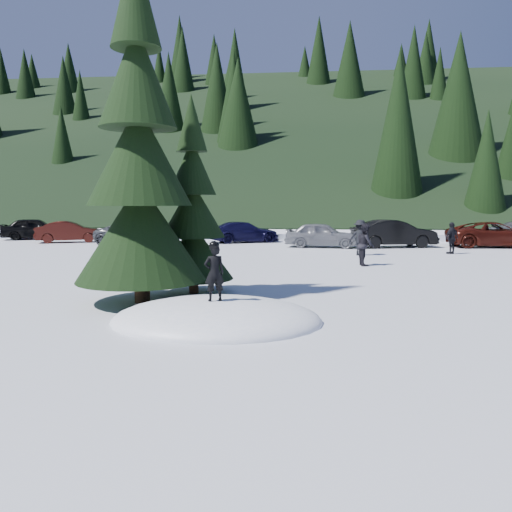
# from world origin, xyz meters

# --- Properties ---
(ground) EXTENTS (200.00, 200.00, 0.00)m
(ground) POSITION_xyz_m (0.00, 0.00, 0.00)
(ground) COLOR white
(ground) RESTS_ON ground
(snow_mound) EXTENTS (4.48, 3.52, 0.96)m
(snow_mound) POSITION_xyz_m (0.00, 0.00, 0.00)
(snow_mound) COLOR white
(snow_mound) RESTS_ON ground
(forest_hillside) EXTENTS (200.00, 60.00, 25.00)m
(forest_hillside) POSITION_xyz_m (0.00, 54.00, 12.50)
(forest_hillside) COLOR black
(forest_hillside) RESTS_ON ground
(spruce_tall) EXTENTS (3.20, 3.20, 8.60)m
(spruce_tall) POSITION_xyz_m (-2.20, 1.80, 3.32)
(spruce_tall) COLOR #311C10
(spruce_tall) RESTS_ON ground
(spruce_short) EXTENTS (2.20, 2.20, 5.37)m
(spruce_short) POSITION_xyz_m (-1.20, 3.20, 2.10)
(spruce_short) COLOR #311C10
(spruce_short) RESTS_ON ground
(child_skier) EXTENTS (0.50, 0.43, 1.16)m
(child_skier) POSITION_xyz_m (-0.01, -0.18, 1.06)
(child_skier) COLOR black
(child_skier) RESTS_ON snow_mound
(adult_0) EXTENTS (0.72, 0.88, 1.66)m
(adult_0) POSITION_xyz_m (4.25, 9.75, 0.83)
(adult_0) COLOR black
(adult_0) RESTS_ON ground
(adult_1) EXTENTS (0.94, 0.85, 1.54)m
(adult_1) POSITION_xyz_m (8.96, 14.60, 0.77)
(adult_1) COLOR black
(adult_1) RESTS_ON ground
(adult_2) EXTENTS (1.22, 0.93, 1.67)m
(adult_2) POSITION_xyz_m (4.48, 13.57, 0.84)
(adult_2) COLOR black
(adult_2) RESTS_ON ground
(car_0) EXTENTS (4.60, 3.13, 1.45)m
(car_0) POSITION_xyz_m (-16.09, 21.70, 0.73)
(car_0) COLOR black
(car_0) RESTS_ON ground
(car_1) EXTENTS (4.22, 2.77, 1.31)m
(car_1) POSITION_xyz_m (-12.64, 19.50, 0.66)
(car_1) COLOR #350E09
(car_1) RESTS_ON ground
(car_2) EXTENTS (4.98, 3.05, 1.29)m
(car_2) POSITION_xyz_m (-7.82, 17.71, 0.65)
(car_2) COLOR #44464A
(car_2) RESTS_ON ground
(car_3) EXTENTS (4.77, 3.39, 1.28)m
(car_3) POSITION_xyz_m (-1.85, 20.51, 0.64)
(car_3) COLOR black
(car_3) RESTS_ON ground
(car_4) EXTENTS (4.24, 2.10, 1.39)m
(car_4) POSITION_xyz_m (2.86, 17.55, 0.70)
(car_4) COLOR gray
(car_4) RESTS_ON ground
(car_5) EXTENTS (4.88, 2.73, 1.52)m
(car_5) POSITION_xyz_m (6.80, 17.93, 0.76)
(car_5) COLOR black
(car_5) RESTS_ON ground
(car_6) EXTENTS (5.10, 2.47, 1.40)m
(car_6) POSITION_xyz_m (12.39, 18.54, 0.70)
(car_6) COLOR #3A100A
(car_6) RESTS_ON ground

